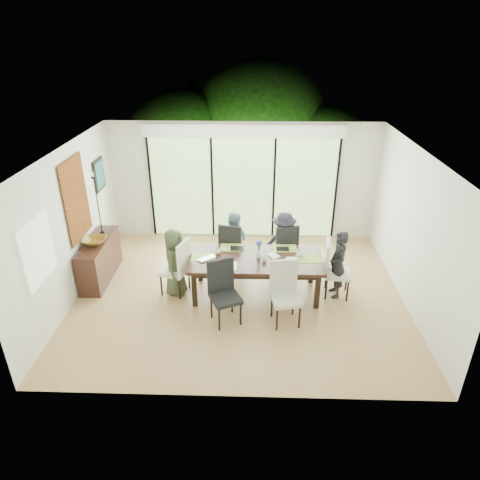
{
  "coord_description": "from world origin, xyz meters",
  "views": [
    {
      "loc": [
        0.22,
        -6.73,
        4.49
      ],
      "look_at": [
        0.0,
        0.25,
        1.0
      ],
      "focal_mm": 32.0,
      "sensor_mm": 36.0,
      "label": 1
    }
  ],
  "objects_px": {
    "chair_far_right": "(283,247)",
    "person_right_end": "(338,264)",
    "table_top": "(256,260)",
    "chair_near_right": "(286,295)",
    "person_far_left": "(233,242)",
    "cup_a": "(218,251)",
    "chair_left_end": "(174,266)",
    "person_left_end": "(175,262)",
    "chair_near_left": "(226,294)",
    "chair_right_end": "(338,269)",
    "cup_c": "(300,254)",
    "bowl": "(94,241)",
    "sideboard": "(100,260)",
    "vase": "(259,254)",
    "chair_far_left": "(233,246)",
    "cup_b": "(264,259)",
    "laptop": "(208,259)",
    "person_far_right": "(283,243)"
  },
  "relations": [
    {
      "from": "chair_near_left",
      "to": "cup_a",
      "type": "relative_size",
      "value": 8.87
    },
    {
      "from": "chair_far_left",
      "to": "cup_b",
      "type": "distance_m",
      "value": 1.15
    },
    {
      "from": "chair_far_left",
      "to": "bowl",
      "type": "distance_m",
      "value": 2.67
    },
    {
      "from": "chair_right_end",
      "to": "chair_far_left",
      "type": "height_order",
      "value": "same"
    },
    {
      "from": "person_far_left",
      "to": "cup_a",
      "type": "relative_size",
      "value": 10.4
    },
    {
      "from": "chair_far_right",
      "to": "laptop",
      "type": "bearing_deg",
      "value": 19.88
    },
    {
      "from": "chair_far_right",
      "to": "vase",
      "type": "xyz_separation_m",
      "value": [
        -0.5,
        -0.8,
        0.26
      ]
    },
    {
      "from": "table_top",
      "to": "person_left_end",
      "type": "bearing_deg",
      "value": 180.0
    },
    {
      "from": "chair_left_end",
      "to": "person_right_end",
      "type": "xyz_separation_m",
      "value": [
        2.98,
        0.0,
        0.09
      ]
    },
    {
      "from": "person_right_end",
      "to": "bowl",
      "type": "xyz_separation_m",
      "value": [
        -4.54,
        0.36,
        0.22
      ]
    },
    {
      "from": "chair_near_right",
      "to": "person_left_end",
      "type": "bearing_deg",
      "value": 145.28
    },
    {
      "from": "bowl",
      "to": "laptop",
      "type": "bearing_deg",
      "value": -11.83
    },
    {
      "from": "chair_far_right",
      "to": "person_right_end",
      "type": "relative_size",
      "value": 0.85
    },
    {
      "from": "chair_right_end",
      "to": "bowl",
      "type": "height_order",
      "value": "chair_right_end"
    },
    {
      "from": "table_top",
      "to": "cup_c",
      "type": "height_order",
      "value": "cup_c"
    },
    {
      "from": "person_left_end",
      "to": "sideboard",
      "type": "height_order",
      "value": "person_left_end"
    },
    {
      "from": "chair_near_left",
      "to": "sideboard",
      "type": "height_order",
      "value": "chair_near_left"
    },
    {
      "from": "chair_far_right",
      "to": "chair_near_left",
      "type": "relative_size",
      "value": 1.0
    },
    {
      "from": "person_far_right",
      "to": "bowl",
      "type": "bearing_deg",
      "value": 12.05
    },
    {
      "from": "table_top",
      "to": "chair_left_end",
      "type": "height_order",
      "value": "chair_left_end"
    },
    {
      "from": "person_right_end",
      "to": "cup_a",
      "type": "bearing_deg",
      "value": -100.03
    },
    {
      "from": "chair_near_right",
      "to": "cup_a",
      "type": "distance_m",
      "value": 1.59
    },
    {
      "from": "chair_near_left",
      "to": "vase",
      "type": "distance_m",
      "value": 1.1
    },
    {
      "from": "table_top",
      "to": "bowl",
      "type": "bearing_deg",
      "value": 173.24
    },
    {
      "from": "table_top",
      "to": "chair_near_right",
      "type": "xyz_separation_m",
      "value": [
        0.5,
        -0.87,
        -0.17
      ]
    },
    {
      "from": "chair_far_right",
      "to": "sideboard",
      "type": "relative_size",
      "value": 0.76
    },
    {
      "from": "chair_far_left",
      "to": "sideboard",
      "type": "relative_size",
      "value": 0.76
    },
    {
      "from": "chair_near_right",
      "to": "bowl",
      "type": "xyz_separation_m",
      "value": [
        -3.56,
        1.23,
        0.32
      ]
    },
    {
      "from": "person_left_end",
      "to": "person_right_end",
      "type": "height_order",
      "value": "same"
    },
    {
      "from": "chair_near_right",
      "to": "cup_b",
      "type": "bearing_deg",
      "value": 103.44
    },
    {
      "from": "chair_far_right",
      "to": "bowl",
      "type": "bearing_deg",
      "value": -6.57
    },
    {
      "from": "cup_c",
      "to": "bowl",
      "type": "relative_size",
      "value": 0.29
    },
    {
      "from": "chair_left_end",
      "to": "person_left_end",
      "type": "xyz_separation_m",
      "value": [
        0.02,
        0.0,
        0.09
      ]
    },
    {
      "from": "chair_far_right",
      "to": "cup_c",
      "type": "xyz_separation_m",
      "value": [
        0.25,
        -0.75,
        0.25
      ]
    },
    {
      "from": "sideboard",
      "to": "vase",
      "type": "bearing_deg",
      "value": -7.56
    },
    {
      "from": "chair_right_end",
      "to": "cup_a",
      "type": "distance_m",
      "value": 2.22
    },
    {
      "from": "chair_far_left",
      "to": "person_far_right",
      "type": "distance_m",
      "value": 1.0
    },
    {
      "from": "chair_right_end",
      "to": "laptop",
      "type": "distance_m",
      "value": 2.36
    },
    {
      "from": "chair_right_end",
      "to": "person_left_end",
      "type": "bearing_deg",
      "value": 97.91
    },
    {
      "from": "bowl",
      "to": "cup_a",
      "type": "bearing_deg",
      "value": -5.14
    },
    {
      "from": "person_left_end",
      "to": "person_far_left",
      "type": "distance_m",
      "value": 1.32
    },
    {
      "from": "person_left_end",
      "to": "cup_a",
      "type": "bearing_deg",
      "value": -70.6
    },
    {
      "from": "chair_near_left",
      "to": "cup_b",
      "type": "bearing_deg",
      "value": 24.92
    },
    {
      "from": "chair_left_end",
      "to": "person_far_left",
      "type": "height_order",
      "value": "person_far_left"
    },
    {
      "from": "bowl",
      "to": "chair_near_left",
      "type": "bearing_deg",
      "value": -25.74
    },
    {
      "from": "chair_near_right",
      "to": "laptop",
      "type": "bearing_deg",
      "value": 139.3
    },
    {
      "from": "chair_near_left",
      "to": "cup_b",
      "type": "distance_m",
      "value": 1.04
    },
    {
      "from": "vase",
      "to": "sideboard",
      "type": "bearing_deg",
      "value": 172.44
    },
    {
      "from": "chair_far_left",
      "to": "cup_a",
      "type": "height_order",
      "value": "chair_far_left"
    },
    {
      "from": "table_top",
      "to": "chair_left_end",
      "type": "relative_size",
      "value": 2.18
    }
  ]
}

